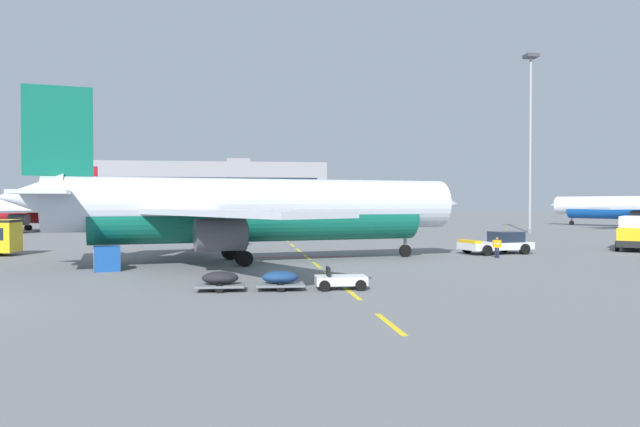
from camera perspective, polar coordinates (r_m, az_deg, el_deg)
ground at (r=71.79m, az=14.78°, el=-2.50°), size 400.00×400.00×0.00m
apron_paint_markings at (r=64.46m, az=-2.87°, el=-2.87°), size 8.00×95.82×0.01m
airliner_foreground at (r=44.62m, az=-6.22°, el=0.44°), size 34.64×33.92×12.20m
pushback_tug at (r=53.84m, az=16.60°, el=-2.74°), size 6.47×4.16×2.08m
airliner_mid_left at (r=121.43m, az=27.64°, el=0.53°), size 26.92×28.81×10.94m
airliner_far_center at (r=135.92m, az=-21.16°, el=0.44°), size 25.06×26.27×9.53m
airliner_far_right at (r=102.64m, az=-27.17°, el=0.28°), size 28.36×28.02×9.94m
catering_truck at (r=62.77m, az=27.82°, el=-1.60°), size 6.35×6.90×3.14m
baggage_train at (r=30.45m, az=-3.76°, el=-6.32°), size 8.64×1.83×1.14m
ground_crew_worker at (r=49.75m, az=16.52°, el=-3.01°), size 0.60×0.39×1.65m
uld_cargo_container at (r=41.17m, az=-19.66°, el=-4.06°), size 1.93×1.90×1.60m
apron_light_mast_far at (r=92.48m, az=19.43°, el=8.18°), size 1.80×1.80×25.79m
terminal_satellite at (r=158.89m, az=-11.07°, el=2.04°), size 61.32×27.39×15.84m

